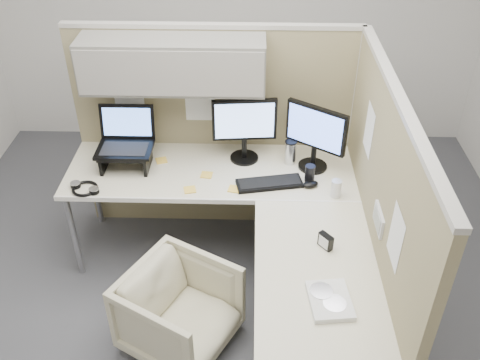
{
  "coord_description": "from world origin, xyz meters",
  "views": [
    {
      "loc": [
        0.18,
        -2.5,
        2.82
      ],
      "look_at": [
        0.1,
        0.25,
        0.85
      ],
      "focal_mm": 40.0,
      "sensor_mm": 36.0,
      "label": 1
    }
  ],
  "objects_px": {
    "monitor_left": "(244,125)",
    "keyboard": "(269,183)",
    "desk": "(243,212)",
    "office_chair": "(180,308)"
  },
  "relations": [
    {
      "from": "office_chair",
      "to": "keyboard",
      "type": "xyz_separation_m",
      "value": [
        0.54,
        0.7,
        0.44
      ]
    },
    {
      "from": "monitor_left",
      "to": "desk",
      "type": "bearing_deg",
      "value": -94.62
    },
    {
      "from": "desk",
      "to": "office_chair",
      "type": "distance_m",
      "value": 0.7
    },
    {
      "from": "desk",
      "to": "monitor_left",
      "type": "height_order",
      "value": "monitor_left"
    },
    {
      "from": "monitor_left",
      "to": "keyboard",
      "type": "bearing_deg",
      "value": -66.2
    },
    {
      "from": "desk",
      "to": "keyboard",
      "type": "xyz_separation_m",
      "value": [
        0.17,
        0.24,
        0.05
      ]
    },
    {
      "from": "monitor_left",
      "to": "keyboard",
      "type": "distance_m",
      "value": 0.44
    },
    {
      "from": "keyboard",
      "to": "desk",
      "type": "bearing_deg",
      "value": -135.74
    },
    {
      "from": "desk",
      "to": "keyboard",
      "type": "relative_size",
      "value": 4.6
    },
    {
      "from": "office_chair",
      "to": "keyboard",
      "type": "distance_m",
      "value": 0.99
    }
  ]
}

